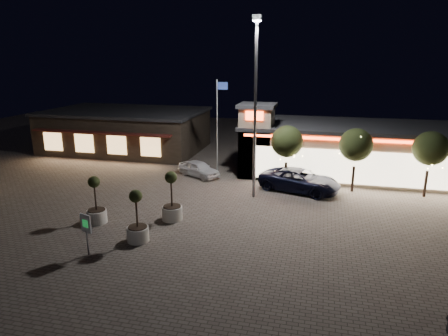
% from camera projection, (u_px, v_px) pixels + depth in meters
% --- Properties ---
extents(ground, '(90.00, 90.00, 0.00)m').
position_uv_depth(ground, '(193.00, 242.00, 21.82)').
color(ground, '#695E55').
rests_on(ground, ground).
extents(retail_building, '(20.40, 8.40, 6.10)m').
position_uv_depth(retail_building, '(357.00, 149.00, 33.84)').
color(retail_building, tan).
rests_on(retail_building, ground).
extents(restaurant_building, '(16.40, 11.00, 4.30)m').
position_uv_depth(restaurant_building, '(126.00, 130.00, 43.14)').
color(restaurant_building, '#382D23').
rests_on(restaurant_building, ground).
extents(floodlight_pole, '(0.60, 0.40, 12.38)m').
position_uv_depth(floodlight_pole, '(255.00, 99.00, 26.96)').
color(floodlight_pole, gray).
rests_on(floodlight_pole, ground).
extents(flagpole, '(0.95, 0.10, 8.00)m').
position_uv_depth(flagpole, '(218.00, 119.00, 33.14)').
color(flagpole, white).
rests_on(flagpole, ground).
extents(string_tree_a, '(2.42, 2.42, 4.79)m').
position_uv_depth(string_tree_a, '(287.00, 142.00, 30.24)').
color(string_tree_a, '#332319').
rests_on(string_tree_a, ground).
extents(string_tree_b, '(2.42, 2.42, 4.79)m').
position_uv_depth(string_tree_b, '(356.00, 145.00, 29.09)').
color(string_tree_b, '#332319').
rests_on(string_tree_b, ground).
extents(string_tree_c, '(2.42, 2.42, 4.79)m').
position_uv_depth(string_tree_c, '(431.00, 149.00, 27.94)').
color(string_tree_c, '#332319').
rests_on(string_tree_c, ground).
extents(pickup_truck, '(6.53, 4.34, 1.67)m').
position_uv_depth(pickup_truck, '(300.00, 180.00, 29.92)').
color(pickup_truck, black).
rests_on(pickup_truck, ground).
extents(white_sedan, '(4.21, 3.29, 1.34)m').
position_uv_depth(white_sedan, '(199.00, 169.00, 33.61)').
color(white_sedan, white).
rests_on(white_sedan, ground).
extents(planter_left, '(1.20, 1.20, 2.95)m').
position_uv_depth(planter_left, '(96.00, 208.00, 24.13)').
color(planter_left, silver).
rests_on(planter_left, ground).
extents(planter_mid, '(1.20, 1.20, 2.96)m').
position_uv_depth(planter_mid, '(137.00, 225.00, 21.70)').
color(planter_mid, silver).
rests_on(planter_mid, ground).
extents(planter_right, '(1.27, 1.27, 3.11)m').
position_uv_depth(planter_right, '(172.00, 205.00, 24.56)').
color(planter_right, silver).
rests_on(planter_right, ground).
extents(valet_sign, '(0.71, 0.30, 2.21)m').
position_uv_depth(valet_sign, '(86.00, 227.00, 19.98)').
color(valet_sign, gray).
rests_on(valet_sign, ground).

